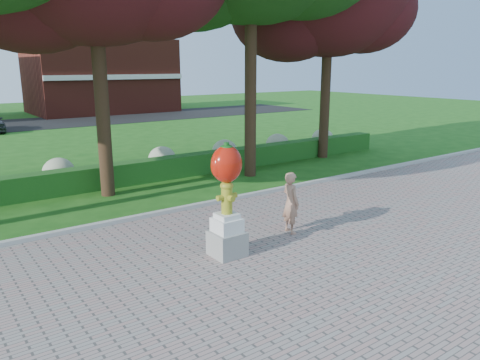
{
  "coord_description": "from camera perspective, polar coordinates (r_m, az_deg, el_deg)",
  "views": [
    {
      "loc": [
        -7.18,
        -8.62,
        4.18
      ],
      "look_at": [
        -0.23,
        1.0,
        1.25
      ],
      "focal_mm": 35.0,
      "sensor_mm": 36.0,
      "label": 1
    }
  ],
  "objects": [
    {
      "name": "curb",
      "position": [
        14.26,
        -3.95,
        -2.91
      ],
      "size": [
        40.0,
        0.18,
        0.15
      ],
      "primitive_type": "cube",
      "color": "#ADADA5",
      "rests_on": "ground"
    },
    {
      "name": "street",
      "position": [
        37.55,
        -24.73,
        6.21
      ],
      "size": [
        50.0,
        8.0,
        0.02
      ],
      "primitive_type": "cube",
      "color": "black",
      "rests_on": "ground"
    },
    {
      "name": "ground",
      "position": [
        11.97,
        3.74,
        -6.61
      ],
      "size": [
        100.0,
        100.0,
        0.0
      ],
      "primitive_type": "plane",
      "color": "#1B5314",
      "rests_on": "ground"
    },
    {
      "name": "walkway",
      "position": [
        9.5,
        19.68,
        -12.99
      ],
      "size": [
        40.0,
        14.0,
        0.04
      ],
      "primitive_type": "cube",
      "color": "gray",
      "rests_on": "ground"
    },
    {
      "name": "lawn_hedge",
      "position": [
        17.6,
        -10.88,
        1.19
      ],
      "size": [
        24.0,
        0.7,
        0.8
      ],
      "primitive_type": "cube",
      "color": "#144817",
      "rests_on": "ground"
    },
    {
      "name": "woman",
      "position": [
        11.8,
        6.2,
        -2.76
      ],
      "size": [
        0.44,
        0.62,
        1.57
      ],
      "primitive_type": "imported",
      "rotation": [
        0.0,
        0.0,
        1.44
      ],
      "color": "#AB7A61",
      "rests_on": "walkway"
    },
    {
      "name": "hydrangea_row",
      "position": [
        18.7,
        -10.63,
        2.41
      ],
      "size": [
        20.1,
        1.1,
        0.99
      ],
      "color": "#9FA881",
      "rests_on": "ground"
    },
    {
      "name": "hydrant_sculpture",
      "position": [
        10.15,
        -1.62,
        -2.09
      ],
      "size": [
        0.74,
        0.69,
        2.55
      ],
      "rotation": [
        0.0,
        0.0,
        0.0
      ],
      "color": "gray",
      "rests_on": "walkway"
    },
    {
      "name": "building_right",
      "position": [
        45.25,
        -16.6,
        12.04
      ],
      "size": [
        12.0,
        8.0,
        6.4
      ],
      "primitive_type": "cube",
      "color": "maroon",
      "rests_on": "ground"
    }
  ]
}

